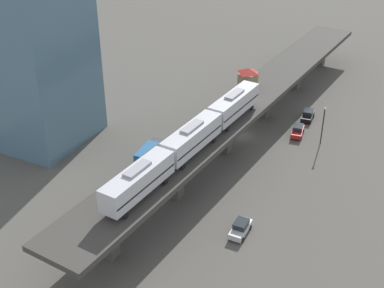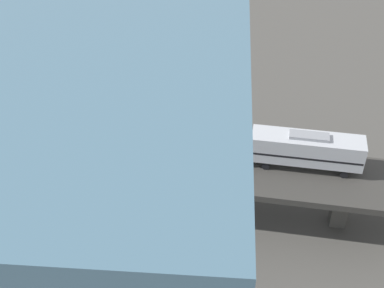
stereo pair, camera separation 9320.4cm
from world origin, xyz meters
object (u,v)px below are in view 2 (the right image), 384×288
subway_train (192,137)px  street_car_red (23,137)px  delivery_truck (147,246)px  street_car_silver (239,142)px  street_lamp (37,100)px

subway_train → street_car_red: bearing=-110.6°
street_car_red → delivery_truck: size_ratio=0.63×
street_car_silver → street_lamp: street_lamp is taller
subway_train → street_car_red: 26.74m
subway_train → delivery_truck: size_ratio=5.06×
street_car_red → delivery_truck: (18.50, 19.64, 0.82)m
subway_train → street_lamp: 26.79m
street_car_red → street_car_silver: same height
street_car_silver → street_lamp: size_ratio=0.63×
street_car_red → street_lamp: (-4.42, 1.13, 3.17)m
street_car_silver → street_lamp: 28.64m
subway_train → street_car_silver: size_ratio=8.47×
street_car_red → street_lamp: bearing=165.6°
delivery_truck → street_lamp: street_lamp is taller
delivery_truck → street_car_red: bearing=-133.3°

